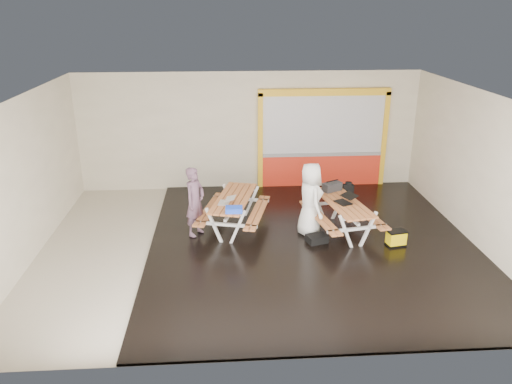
{
  "coord_description": "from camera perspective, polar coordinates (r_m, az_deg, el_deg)",
  "views": [
    {
      "loc": [
        -0.76,
        -10.38,
        5.26
      ],
      "look_at": [
        0.0,
        0.9,
        1.0
      ],
      "focal_mm": 34.91,
      "sensor_mm": 36.0,
      "label": 1
    }
  ],
  "objects": [
    {
      "name": "kiosk",
      "position": [
        15.1,
        7.62,
        5.83
      ],
      "size": [
        3.88,
        0.16,
        3.0
      ],
      "color": "red",
      "rests_on": "room"
    },
    {
      "name": "deck",
      "position": [
        11.8,
        6.4,
        -5.84
      ],
      "size": [
        7.5,
        7.98,
        0.05
      ],
      "primitive_type": "cube",
      "color": "black",
      "rests_on": "room"
    },
    {
      "name": "laptop_right",
      "position": [
        12.01,
        10.19,
        -0.9
      ],
      "size": [
        0.58,
        0.55,
        0.19
      ],
      "color": "black",
      "rests_on": "picnic_table_right"
    },
    {
      "name": "fluke_bag",
      "position": [
        11.93,
        15.76,
        -5.12
      ],
      "size": [
        0.48,
        0.36,
        0.37
      ],
      "color": "black",
      "rests_on": "deck"
    },
    {
      "name": "backpack",
      "position": [
        13.0,
        10.51,
        0.15
      ],
      "size": [
        0.28,
        0.19,
        0.45
      ],
      "color": "black",
      "rests_on": "picnic_table_right"
    },
    {
      "name": "picnic_table_left",
      "position": [
        12.21,
        -2.58,
        -1.51
      ],
      "size": [
        1.96,
        2.46,
        0.87
      ],
      "color": "#B16735",
      "rests_on": "deck"
    },
    {
      "name": "blue_pouch",
      "position": [
        11.27,
        -2.54,
        -2.02
      ],
      "size": [
        0.39,
        0.28,
        0.11
      ],
      "primitive_type": "cube",
      "rotation": [
        0.0,
        0.0,
        -0.03
      ],
      "color": "blue",
      "rests_on": "picnic_table_left"
    },
    {
      "name": "toolbox",
      "position": [
        12.7,
        8.7,
        0.61
      ],
      "size": [
        0.54,
        0.44,
        0.28
      ],
      "color": "black",
      "rests_on": "picnic_table_right"
    },
    {
      "name": "room",
      "position": [
        10.98,
        0.31,
        2.01
      ],
      "size": [
        10.02,
        8.02,
        3.52
      ],
      "color": "beige",
      "rests_on": "ground"
    },
    {
      "name": "picnic_table_right",
      "position": [
        12.16,
        9.91,
        -1.95
      ],
      "size": [
        1.83,
        2.38,
        0.86
      ],
      "color": "#B16735",
      "rests_on": "deck"
    },
    {
      "name": "laptop_left",
      "position": [
        11.77,
        -3.42,
        -1.05
      ],
      "size": [
        0.45,
        0.42,
        0.17
      ],
      "color": "silver",
      "rests_on": "picnic_table_left"
    },
    {
      "name": "dark_case",
      "position": [
        11.77,
        6.99,
        -5.32
      ],
      "size": [
        0.54,
        0.47,
        0.17
      ],
      "primitive_type": "cube",
      "rotation": [
        0.0,
        0.0,
        0.3
      ],
      "color": "black",
      "rests_on": "deck"
    },
    {
      "name": "person_right",
      "position": [
        11.95,
        6.23,
        -0.91
      ],
      "size": [
        0.76,
        1.0,
        1.83
      ],
      "primitive_type": "imported",
      "rotation": [
        0.0,
        0.0,
        1.79
      ],
      "color": "white",
      "rests_on": "deck"
    },
    {
      "name": "person_left",
      "position": [
        11.85,
        -7.01,
        -1.09
      ],
      "size": [
        0.67,
        0.73,
        1.68
      ],
      "primitive_type": "imported",
      "rotation": [
        0.0,
        0.0,
        1.01
      ],
      "color": "#65475B",
      "rests_on": "deck"
    }
  ]
}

